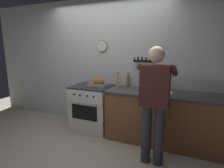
{
  "coord_description": "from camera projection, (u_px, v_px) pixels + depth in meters",
  "views": [
    {
      "loc": [
        1.49,
        -2.06,
        1.65
      ],
      "look_at": [
        0.27,
        0.85,
        1.0
      ],
      "focal_mm": 28.99,
      "sensor_mm": 36.0,
      "label": 1
    }
  ],
  "objects": [
    {
      "name": "wall_back",
      "position": [
        109.0,
        64.0,
        3.72
      ],
      "size": [
        6.0,
        0.13,
        2.6
      ],
      "color": "silver",
      "rests_on": "ground"
    },
    {
      "name": "counter_block",
      "position": [
        165.0,
        118.0,
        3.11
      ],
      "size": [
        2.03,
        0.65,
        0.9
      ],
      "color": "brown",
      "rests_on": "ground"
    },
    {
      "name": "ground_plane",
      "position": [
        74.0,
        157.0,
        2.76
      ],
      "size": [
        8.0,
        8.0,
        0.0
      ],
      "primitive_type": "plane",
      "color": "#A89E8E"
    },
    {
      "name": "bottle_dish_soap",
      "position": [
        166.0,
        85.0,
        3.15
      ],
      "size": [
        0.07,
        0.07,
        0.25
      ],
      "color": "#338CCC",
      "rests_on": "counter_block"
    },
    {
      "name": "stove",
      "position": [
        92.0,
        107.0,
        3.65
      ],
      "size": [
        0.76,
        0.67,
        0.9
      ],
      "color": "white",
      "rests_on": "ground"
    },
    {
      "name": "bottle_wine_red",
      "position": [
        142.0,
        81.0,
        3.38
      ],
      "size": [
        0.07,
        0.07,
        0.31
      ],
      "color": "#47141E",
      "rests_on": "counter_block"
    },
    {
      "name": "cutting_board",
      "position": [
        161.0,
        92.0,
        3.02
      ],
      "size": [
        0.36,
        0.24,
        0.02
      ],
      "primitive_type": "cube",
      "color": "tan",
      "rests_on": "counter_block"
    },
    {
      "name": "bottle_cooking_oil",
      "position": [
        118.0,
        82.0,
        3.36
      ],
      "size": [
        0.07,
        0.07,
        0.28
      ],
      "color": "gold",
      "rests_on": "counter_block"
    },
    {
      "name": "bottle_olive_oil",
      "position": [
        161.0,
        84.0,
        3.13
      ],
      "size": [
        0.07,
        0.07,
        0.29
      ],
      "color": "#385623",
      "rests_on": "counter_block"
    },
    {
      "name": "person_cook",
      "position": [
        155.0,
        99.0,
        2.46
      ],
      "size": [
        0.51,
        0.63,
        1.66
      ],
      "rotation": [
        0.0,
        0.0,
        1.75
      ],
      "color": "#383842",
      "rests_on": "ground"
    },
    {
      "name": "bottle_vinegar",
      "position": [
        128.0,
        81.0,
        3.51
      ],
      "size": [
        0.06,
        0.06,
        0.25
      ],
      "color": "#997F4C",
      "rests_on": "counter_block"
    },
    {
      "name": "bottle_soy_sauce",
      "position": [
        159.0,
        86.0,
        3.22
      ],
      "size": [
        0.06,
        0.06,
        0.18
      ],
      "color": "black",
      "rests_on": "counter_block"
    },
    {
      "name": "roasting_pan",
      "position": [
        99.0,
        82.0,
        3.49
      ],
      "size": [
        0.35,
        0.26,
        0.17
      ],
      "color": "#B7B7BC",
      "rests_on": "stove"
    }
  ]
}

